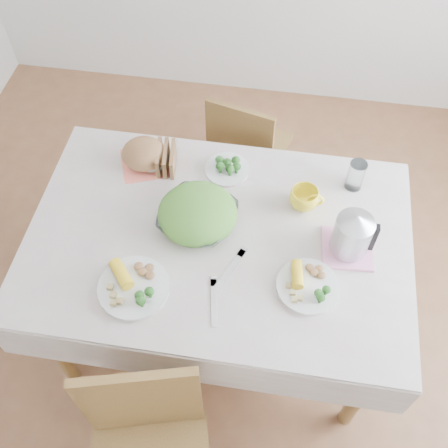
# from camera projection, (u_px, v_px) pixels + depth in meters

# --- Properties ---
(floor) EXTENTS (3.60, 3.60, 0.00)m
(floor) POSITION_uv_depth(u_px,v_px,m) (220.00, 320.00, 2.67)
(floor) COLOR brown
(floor) RESTS_ON ground
(dining_table) EXTENTS (1.40, 0.90, 0.75)m
(dining_table) POSITION_uv_depth(u_px,v_px,m) (219.00, 284.00, 2.36)
(dining_table) COLOR brown
(dining_table) RESTS_ON floor
(tablecloth) EXTENTS (1.50, 1.00, 0.01)m
(tablecloth) POSITION_uv_depth(u_px,v_px,m) (218.00, 237.00, 2.05)
(tablecloth) COLOR beige
(tablecloth) RESTS_ON dining_table
(chair_far) EXTENTS (0.45, 0.45, 0.81)m
(chair_far) POSITION_uv_depth(u_px,v_px,m) (251.00, 139.00, 2.77)
(chair_far) COLOR brown
(chair_far) RESTS_ON floor
(salad_bowl) EXTENTS (0.36, 0.36, 0.07)m
(salad_bowl) POSITION_uv_depth(u_px,v_px,m) (198.00, 218.00, 2.05)
(salad_bowl) COLOR white
(salad_bowl) RESTS_ON tablecloth
(dinner_plate_left) EXTENTS (0.34, 0.34, 0.02)m
(dinner_plate_left) POSITION_uv_depth(u_px,v_px,m) (134.00, 288.00, 1.90)
(dinner_plate_left) COLOR white
(dinner_plate_left) RESTS_ON tablecloth
(dinner_plate_right) EXTENTS (0.28, 0.28, 0.02)m
(dinner_plate_right) POSITION_uv_depth(u_px,v_px,m) (308.00, 286.00, 1.90)
(dinner_plate_right) COLOR white
(dinner_plate_right) RESTS_ON tablecloth
(broccoli_plate) EXTENTS (0.23, 0.23, 0.02)m
(broccoli_plate) POSITION_uv_depth(u_px,v_px,m) (227.00, 169.00, 2.24)
(broccoli_plate) COLOR beige
(broccoli_plate) RESTS_ON tablecloth
(napkin) EXTENTS (0.26, 0.26, 0.00)m
(napkin) POSITION_uv_depth(u_px,v_px,m) (146.00, 163.00, 2.27)
(napkin) COLOR #F3715C
(napkin) RESTS_ON tablecloth
(bread_loaf) EXTENTS (0.24, 0.23, 0.11)m
(bread_loaf) POSITION_uv_depth(u_px,v_px,m) (144.00, 154.00, 2.22)
(bread_loaf) COLOR brown
(bread_loaf) RESTS_ON napkin
(fruit_bowl) EXTENTS (0.16, 0.16, 0.04)m
(fruit_bowl) POSITION_uv_depth(u_px,v_px,m) (153.00, 161.00, 2.25)
(fruit_bowl) COLOR white
(fruit_bowl) RESTS_ON tablecloth
(yellow_mug) EXTENTS (0.12, 0.12, 0.09)m
(yellow_mug) POSITION_uv_depth(u_px,v_px,m) (304.00, 199.00, 2.10)
(yellow_mug) COLOR yellow
(yellow_mug) RESTS_ON tablecloth
(glass_tumbler) EXTENTS (0.09, 0.09, 0.14)m
(glass_tumbler) POSITION_uv_depth(u_px,v_px,m) (356.00, 176.00, 2.14)
(glass_tumbler) COLOR white
(glass_tumbler) RESTS_ON tablecloth
(pink_tray) EXTENTS (0.20, 0.20, 0.02)m
(pink_tray) POSITION_uv_depth(u_px,v_px,m) (347.00, 248.00, 2.00)
(pink_tray) COLOR pink
(pink_tray) RESTS_ON tablecloth
(electric_kettle) EXTENTS (0.15, 0.15, 0.20)m
(electric_kettle) POSITION_uv_depth(u_px,v_px,m) (353.00, 231.00, 1.91)
(electric_kettle) COLOR #B2B5BA
(electric_kettle) RESTS_ON pink_tray
(fork_left) EXTENTS (0.06, 0.19, 0.00)m
(fork_left) POSITION_uv_depth(u_px,v_px,m) (214.00, 303.00, 1.88)
(fork_left) COLOR silver
(fork_left) RESTS_ON tablecloth
(fork_right) EXTENTS (0.10, 0.20, 0.00)m
(fork_right) POSITION_uv_depth(u_px,v_px,m) (229.00, 270.00, 1.95)
(fork_right) COLOR silver
(fork_right) RESTS_ON tablecloth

